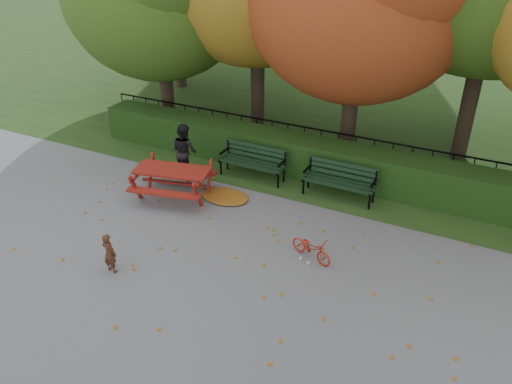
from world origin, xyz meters
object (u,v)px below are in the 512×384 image
at_px(picnic_table, 173,175).
at_px(child, 109,253).
at_px(bench_right, 340,178).
at_px(adult, 185,151).
at_px(bench_left, 254,159).
at_px(bicycle, 311,248).

distance_m(picnic_table, child, 3.06).
bearing_deg(bench_right, child, -122.81).
distance_m(child, adult, 4.18).
bearing_deg(bench_right, picnic_table, -153.30).
bearing_deg(bench_left, child, -98.64).
bearing_deg(child, picnic_table, -73.62).
bearing_deg(adult, picnic_table, 126.13).
bearing_deg(bicycle, adult, 85.62).
bearing_deg(adult, bench_left, -135.38).
relative_size(picnic_table, bicycle, 2.12).
xyz_separation_m(bench_right, bicycle, (0.29, -2.71, -0.26)).
distance_m(child, bicycle, 4.06).
bearing_deg(picnic_table, bench_left, 42.04).
bearing_deg(child, bench_right, -117.00).
relative_size(bench_right, bicycle, 1.80).
xyz_separation_m(bench_left, adult, (-1.64, -0.80, 0.24)).
height_order(bench_right, picnic_table, bench_right).
relative_size(bench_left, bicycle, 1.80).
xyz_separation_m(bench_left, child, (-0.74, -4.87, -0.08)).
xyz_separation_m(picnic_table, child, (0.56, -3.01, -0.17)).
height_order(picnic_table, child, child).
bearing_deg(bicycle, bench_left, 64.22).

